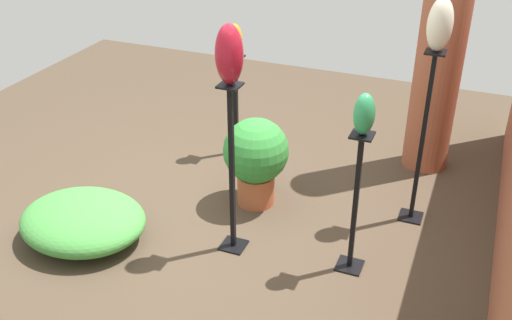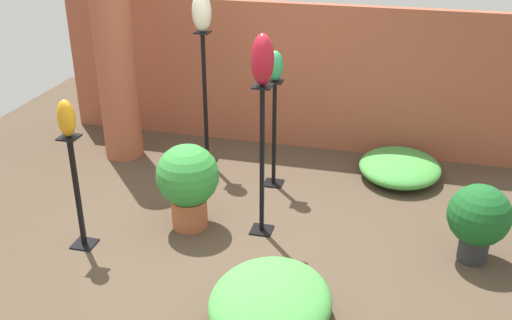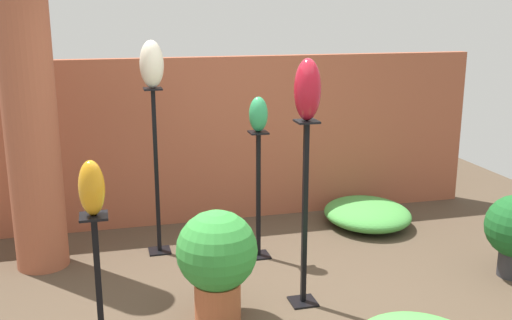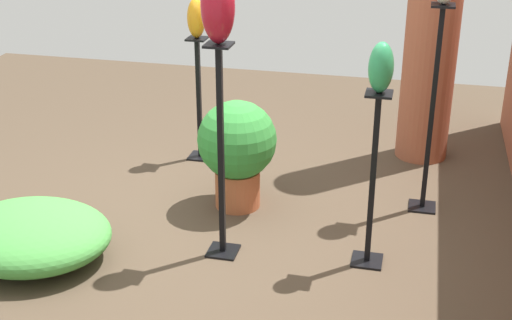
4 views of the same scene
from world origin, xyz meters
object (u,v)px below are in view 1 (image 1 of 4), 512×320
(art_vase_ivory, at_px, (440,24))
(art_vase_ruby, at_px, (229,55))
(pedestal_amber, at_px, (236,111))
(pedestal_jade, at_px, (355,210))
(potted_plant_front_left, at_px, (256,156))
(pedestal_ruby, at_px, (232,177))
(art_vase_amber, at_px, (235,40))
(pedestal_ivory, at_px, (421,146))
(art_vase_jade, at_px, (364,114))
(brick_pillar, at_px, (443,35))

(art_vase_ivory, relative_size, art_vase_ruby, 0.93)
(pedestal_amber, xyz_separation_m, pedestal_jade, (1.39, 1.58, 0.05))
(pedestal_amber, distance_m, art_vase_ivory, 2.35)
(pedestal_jade, xyz_separation_m, potted_plant_front_left, (-0.58, -1.03, -0.05))
(art_vase_ivory, distance_m, art_vase_ruby, 1.61)
(pedestal_ruby, xyz_separation_m, art_vase_amber, (-1.50, -0.63, 0.57))
(potted_plant_front_left, bearing_deg, art_vase_ruby, 6.49)
(pedestal_amber, relative_size, pedestal_jade, 0.91)
(pedestal_ivory, distance_m, pedestal_ruby, 1.61)
(art_vase_amber, distance_m, art_vase_ruby, 1.68)
(art_vase_amber, height_order, art_vase_jade, art_vase_jade)
(potted_plant_front_left, bearing_deg, pedestal_amber, -146.00)
(pedestal_amber, bearing_deg, art_vase_amber, 90.00)
(pedestal_ivory, bearing_deg, art_vase_amber, -105.43)
(brick_pillar, bearing_deg, pedestal_amber, -75.19)
(pedestal_jade, xyz_separation_m, art_vase_jade, (0.00, 0.00, 0.79))
(pedestal_ruby, height_order, potted_plant_front_left, pedestal_ruby)
(brick_pillar, relative_size, pedestal_ivory, 1.77)
(pedestal_jade, relative_size, art_vase_ivory, 2.83)
(art_vase_ivory, bearing_deg, pedestal_jade, -21.13)
(art_vase_jade, bearing_deg, potted_plant_front_left, -119.39)
(pedestal_jade, bearing_deg, pedestal_amber, -131.44)
(brick_pillar, xyz_separation_m, art_vase_ivory, (1.02, 0.04, 0.38))
(brick_pillar, relative_size, art_vase_amber, 8.42)
(art_vase_amber, bearing_deg, art_vase_ivory, 74.57)
(pedestal_ivory, height_order, art_vase_ivory, art_vase_ivory)
(art_vase_ruby, bearing_deg, potted_plant_front_left, -173.51)
(pedestal_amber, relative_size, art_vase_ivory, 2.58)
(brick_pillar, bearing_deg, art_vase_ivory, 2.24)
(brick_pillar, bearing_deg, potted_plant_front_left, -45.34)
(pedestal_ruby, relative_size, potted_plant_front_left, 1.73)
(art_vase_amber, height_order, art_vase_ruby, art_vase_ruby)
(pedestal_jade, xyz_separation_m, art_vase_ruby, (0.10, -0.95, 1.12))
(pedestal_amber, height_order, art_vase_jade, art_vase_jade)
(potted_plant_front_left, bearing_deg, art_vase_jade, 60.61)
(art_vase_jade, bearing_deg, pedestal_jade, -93.58)
(pedestal_ruby, xyz_separation_m, potted_plant_front_left, (-0.68, -0.08, -0.18))
(pedestal_ivory, xyz_separation_m, potted_plant_front_left, (0.29, -1.36, -0.23))
(pedestal_ivory, bearing_deg, art_vase_ivory, 90.00)
(pedestal_ivory, distance_m, art_vase_jade, 1.11)
(brick_pillar, distance_m, pedestal_ivory, 1.21)
(art_vase_amber, bearing_deg, pedestal_amber, -90.00)
(art_vase_amber, relative_size, art_vase_jade, 1.06)
(pedestal_ivory, distance_m, art_vase_ivory, 1.03)
(art_vase_ivory, bearing_deg, art_vase_jade, -21.13)
(art_vase_jade, bearing_deg, pedestal_amber, -131.44)
(art_vase_amber, height_order, potted_plant_front_left, art_vase_amber)
(pedestal_ivory, xyz_separation_m, pedestal_jade, (0.87, -0.33, -0.18))
(pedestal_jade, bearing_deg, art_vase_ivory, 158.87)
(art_vase_jade, bearing_deg, pedestal_ruby, -83.76)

